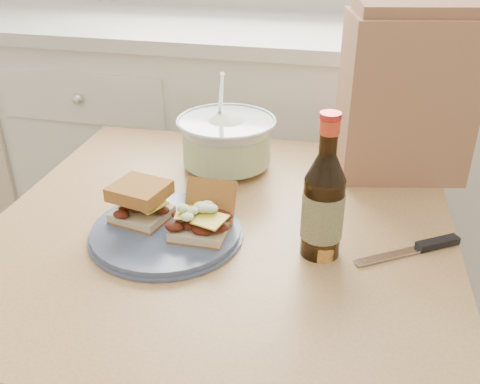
% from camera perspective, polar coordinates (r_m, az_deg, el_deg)
% --- Properties ---
extents(cabinet_run, '(2.50, 0.64, 0.94)m').
position_cam_1_polar(cabinet_run, '(1.94, 1.82, 3.82)').
color(cabinet_run, white).
rests_on(cabinet_run, ground).
extents(dining_table, '(0.91, 0.91, 0.73)m').
position_cam_1_polar(dining_table, '(1.10, -1.91, -8.13)').
color(dining_table, tan).
rests_on(dining_table, ground).
extents(plate, '(0.28, 0.28, 0.02)m').
position_cam_1_polar(plate, '(1.00, -7.86, -4.23)').
color(plate, '#465372').
rests_on(plate, dining_table).
extents(sandwich_left, '(0.11, 0.11, 0.07)m').
position_cam_1_polar(sandwich_left, '(1.01, -10.55, -1.01)').
color(sandwich_left, beige).
rests_on(sandwich_left, plate).
extents(sandwich_right, '(0.10, 0.13, 0.08)m').
position_cam_1_polar(sandwich_right, '(0.97, -3.92, -2.51)').
color(sandwich_right, beige).
rests_on(sandwich_right, plate).
extents(coleslaw_bowl, '(0.23, 0.23, 0.23)m').
position_cam_1_polar(coleslaw_bowl, '(1.23, -1.46, 5.17)').
color(coleslaw_bowl, '#B0BEBA').
rests_on(coleslaw_bowl, dining_table).
extents(beer_bottle, '(0.07, 0.07, 0.26)m').
position_cam_1_polar(beer_bottle, '(0.91, 8.87, -1.29)').
color(beer_bottle, black).
rests_on(beer_bottle, dining_table).
extents(knife, '(0.18, 0.13, 0.01)m').
position_cam_1_polar(knife, '(1.01, 19.16, -5.49)').
color(knife, silver).
rests_on(knife, dining_table).
extents(paper_bag, '(0.30, 0.23, 0.35)m').
position_cam_1_polar(paper_bag, '(1.23, 17.23, 9.62)').
color(paper_bag, '#A46F4F').
rests_on(paper_bag, dining_table).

